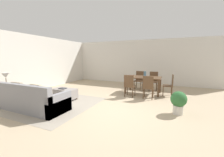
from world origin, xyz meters
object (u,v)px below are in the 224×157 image
Objects in this scene: ottoman_table at (64,93)px; dining_chair_near_right at (148,86)px; couch at (32,100)px; potted_plant at (179,101)px; dining_chair_near_left at (129,85)px; book_on_ottoman at (63,88)px; table_lamp at (6,76)px; dining_chair_far_left at (139,79)px; dining_chair_head_east at (170,84)px; side_table at (7,91)px; vase_centerpiece at (145,74)px; dining_table at (143,79)px; dining_chair_far_right at (153,80)px.

dining_chair_near_right is at bearing 24.65° from ottoman_table.
potted_plant is at bearing 19.23° from couch.
potted_plant is (1.82, -1.18, -0.13)m from dining_chair_near_left.
dining_chair_near_left is 2.66m from book_on_ottoman.
table_lamp reaches higher than potted_plant.
dining_chair_far_left is at bearing 48.15° from table_lamp.
potted_plant is at bearing -48.29° from dining_chair_near_right.
dining_chair_near_right reaches higher than couch.
dining_chair_far_left reaches higher than potted_plant.
table_lamp is (-1.42, 0.11, 0.68)m from couch.
dining_chair_head_east is at bearing -29.27° from dining_chair_far_left.
side_table is 2.19× the size of book_on_ottoman.
table_lamp is 5.41m from vase_centerpiece.
dining_chair_near_right is at bearing 24.74° from book_on_ottoman.
table_lamp is at bearing -166.45° from potted_plant.
side_table is 5.68m from dining_chair_far_left.
dining_chair_near_right is at bearing -131.57° from dining_chair_head_east.
dining_table is (4.16, 3.37, -0.31)m from table_lamp.
dining_chair_head_east is (1.53, 0.85, 0.00)m from dining_chair_near_left.
couch is at bearing -125.65° from dining_chair_far_right.
dining_chair_head_east is (1.13, 0.01, -0.15)m from dining_table.
dining_chair_near_right is 1.00× the size of dining_chair_far_right.
couch is at bearing -118.61° from dining_chair_far_left.
side_table is 5.19m from dining_chair_near_right.
dining_chair_far_right is (2.95, 3.04, 0.28)m from ottoman_table.
dining_chair_head_east is 2.06m from potted_plant.
dining_chair_near_left reaches higher than side_table.
dining_chair_far_right is at bearing 45.62° from book_on_ottoman.
dining_table is 1.68× the size of dining_chair_far_right.
vase_centerpiece is at bearing 51.13° from couch.
side_table is 5.74m from potted_plant.
ottoman_table is at bearing 83.97° from couch.
potted_plant is (4.03, 0.19, 0.15)m from ottoman_table.
dining_chair_far_left is at bearing 113.73° from dining_table.
table_lamp reaches higher than dining_chair_far_right.
couch is 4.28× the size of table_lamp.
vase_centerpiece is at bearing -108.88° from dining_chair_far_right.
dining_chair_near_right is at bearing 29.11° from side_table.
couch is 1.25m from book_on_ottoman.
side_table is at bearing -147.43° from dining_chair_head_east.
couch is 4.44m from dining_table.
table_lamp reaches higher than book_on_ottoman.
dining_chair_near_right is (2.98, 1.37, 0.28)m from ottoman_table.
dining_chair_near_right reaches higher than potted_plant.
ottoman_table is (0.13, 1.26, -0.06)m from couch.
dining_chair_head_east is at bearing 30.74° from book_on_ottoman.
couch is 2.36× the size of ottoman_table.
couch is 5.21m from dining_chair_head_east.
dining_chair_far_right is (0.35, 0.83, -0.15)m from dining_table.
dining_chair_far_right is at bearing 54.35° from couch.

